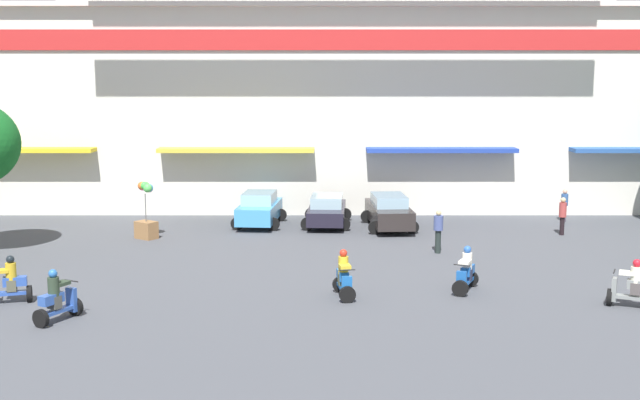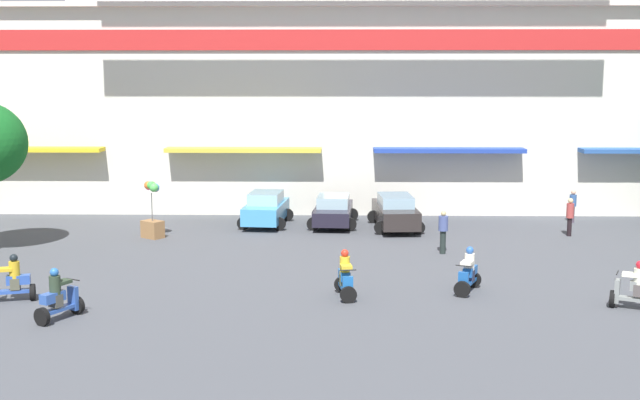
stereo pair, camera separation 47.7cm
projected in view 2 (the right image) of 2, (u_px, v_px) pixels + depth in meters
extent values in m
plane|color=#45484D|center=(347.00, 317.00, 23.28)|extent=(128.00, 128.00, 0.00)
cube|color=silver|center=(343.00, 109.00, 44.44)|extent=(40.11, 10.46, 10.21)
cube|color=red|center=(344.00, 40.00, 38.67)|extent=(36.90, 0.12, 0.98)
cube|color=beige|center=(344.00, 4.00, 38.37)|extent=(40.11, 0.70, 0.24)
cube|color=gold|center=(38.00, 149.00, 39.32)|extent=(6.38, 1.10, 0.20)
cube|color=gold|center=(243.00, 150.00, 39.11)|extent=(7.62, 1.10, 0.20)
cube|color=#203B9A|center=(449.00, 150.00, 38.90)|extent=(7.32, 1.10, 0.20)
cube|color=#3F90CB|center=(266.00, 211.00, 37.34)|extent=(1.98, 4.01, 0.78)
cube|color=#8DB2C2|center=(266.00, 198.00, 37.24)|extent=(1.57, 2.06, 0.53)
cylinder|color=black|center=(254.00, 214.00, 38.66)|extent=(0.61, 0.22, 0.60)
cylinder|color=black|center=(287.00, 215.00, 38.48)|extent=(0.61, 0.22, 0.60)
cylinder|color=black|center=(244.00, 223.00, 36.31)|extent=(0.61, 0.22, 0.60)
cylinder|color=black|center=(279.00, 224.00, 36.12)|extent=(0.61, 0.22, 0.60)
cube|color=black|center=(333.00, 213.00, 37.32)|extent=(1.88, 4.30, 0.64)
cube|color=#94B3BE|center=(333.00, 201.00, 37.23)|extent=(1.54, 2.18, 0.49)
cylinder|color=black|center=(318.00, 214.00, 38.72)|extent=(0.61, 0.20, 0.60)
cylinder|color=black|center=(352.00, 214.00, 38.59)|extent=(0.61, 0.20, 0.60)
cylinder|color=black|center=(313.00, 224.00, 36.14)|extent=(0.61, 0.20, 0.60)
cylinder|color=black|center=(350.00, 224.00, 36.02)|extent=(0.61, 0.20, 0.60)
cube|color=#292423|center=(395.00, 214.00, 36.57)|extent=(1.96, 4.60, 0.79)
cube|color=#8CADBF|center=(395.00, 200.00, 36.47)|extent=(1.58, 2.34, 0.49)
cylinder|color=black|center=(374.00, 217.00, 37.96)|extent=(0.61, 0.21, 0.60)
cylinder|color=black|center=(408.00, 216.00, 38.04)|extent=(0.61, 0.21, 0.60)
cylinder|color=black|center=(381.00, 228.00, 35.21)|extent=(0.61, 0.21, 0.60)
cylinder|color=black|center=(418.00, 228.00, 35.29)|extent=(0.61, 0.21, 0.60)
cylinder|color=black|center=(462.00, 289.00, 25.29)|extent=(0.53, 0.35, 0.52)
cylinder|color=black|center=(473.00, 280.00, 26.48)|extent=(0.53, 0.35, 0.52)
cube|color=#1A53A1|center=(468.00, 283.00, 25.88)|extent=(0.74, 1.19, 0.10)
cube|color=#1A53A1|center=(470.00, 271.00, 26.04)|extent=(0.58, 0.81, 0.28)
cube|color=#1A53A1|center=(463.00, 282.00, 25.38)|extent=(0.35, 0.26, 0.64)
cylinder|color=black|center=(464.00, 266.00, 25.27)|extent=(0.49, 0.25, 0.04)
cube|color=#282C43|center=(469.00, 275.00, 25.96)|extent=(0.41, 0.39, 0.36)
cylinder|color=silver|center=(470.00, 262.00, 25.89)|extent=(0.42, 0.42, 0.54)
sphere|color=#2B5BAD|center=(470.00, 250.00, 25.83)|extent=(0.25, 0.25, 0.25)
cube|color=silver|center=(467.00, 263.00, 25.62)|extent=(0.49, 0.54, 0.10)
cylinder|color=black|center=(612.00, 299.00, 24.22)|extent=(0.34, 0.53, 0.52)
cube|color=gray|center=(634.00, 299.00, 23.96)|extent=(1.08, 0.69, 0.10)
cube|color=gray|center=(617.00, 291.00, 24.13)|extent=(0.26, 0.35, 0.72)
cylinder|color=black|center=(617.00, 273.00, 24.06)|extent=(0.25, 0.49, 0.04)
cube|color=#4E4947|center=(639.00, 290.00, 23.86)|extent=(0.39, 0.41, 0.36)
cylinder|color=silver|center=(639.00, 276.00, 23.80)|extent=(0.42, 0.42, 0.48)
sphere|color=red|center=(640.00, 265.00, 23.74)|extent=(0.25, 0.25, 0.25)
cube|color=silver|center=(630.00, 275.00, 23.91)|extent=(0.54, 0.49, 0.10)
cylinder|color=black|center=(348.00, 295.00, 24.66)|extent=(0.54, 0.22, 0.52)
cylinder|color=black|center=(342.00, 285.00, 25.86)|extent=(0.54, 0.22, 0.52)
cube|color=#1B5AA6|center=(345.00, 288.00, 25.25)|extent=(0.44, 1.11, 0.10)
cube|color=#1B5AA6|center=(344.00, 275.00, 25.41)|extent=(0.40, 0.72, 0.28)
cube|color=#1B5AA6|center=(348.00, 287.00, 24.75)|extent=(0.34, 0.19, 0.66)
cylinder|color=black|center=(348.00, 270.00, 24.64)|extent=(0.52, 0.11, 0.04)
cube|color=#49513B|center=(345.00, 279.00, 25.34)|extent=(0.36, 0.32, 0.36)
cylinder|color=gold|center=(345.00, 265.00, 25.26)|extent=(0.36, 0.36, 0.56)
sphere|color=red|center=(345.00, 253.00, 25.20)|extent=(0.25, 0.25, 0.25)
cube|color=gold|center=(346.00, 266.00, 25.00)|extent=(0.40, 0.49, 0.10)
cylinder|color=black|center=(33.00, 292.00, 24.97)|extent=(0.28, 0.54, 0.52)
cube|color=#2B4EA5|center=(11.00, 291.00, 24.81)|extent=(1.13, 0.57, 0.10)
cube|color=#2B4EA5|center=(18.00, 280.00, 24.81)|extent=(0.75, 0.48, 0.28)
cube|color=#4D4E3F|center=(15.00, 284.00, 24.80)|extent=(0.36, 0.38, 0.36)
cylinder|color=gold|center=(14.00, 270.00, 24.73)|extent=(0.39, 0.39, 0.52)
sphere|color=black|center=(14.00, 258.00, 24.67)|extent=(0.25, 0.25, 0.25)
cube|color=gold|center=(5.00, 269.00, 24.66)|extent=(0.52, 0.45, 0.10)
cylinder|color=black|center=(77.00, 305.00, 23.53)|extent=(0.53, 0.37, 0.52)
cylinder|color=black|center=(42.00, 317.00, 22.41)|extent=(0.53, 0.37, 0.52)
cube|color=#2C509F|center=(60.00, 309.00, 22.96)|extent=(0.78, 1.14, 0.10)
cube|color=#2C509F|center=(53.00, 297.00, 22.70)|extent=(0.61, 0.78, 0.28)
cube|color=#2C509F|center=(73.00, 298.00, 23.38)|extent=(0.35, 0.27, 0.71)
cylinder|color=black|center=(73.00, 279.00, 23.32)|extent=(0.48, 0.28, 0.04)
cube|color=#474841|center=(56.00, 300.00, 22.81)|extent=(0.41, 0.40, 0.36)
cylinder|color=#2A3828|center=(55.00, 285.00, 22.74)|extent=(0.43, 0.43, 0.54)
sphere|color=#2862AA|center=(54.00, 272.00, 22.68)|extent=(0.25, 0.25, 0.25)
cube|color=#2A3828|center=(63.00, 282.00, 22.98)|extent=(0.51, 0.55, 0.10)
cylinder|color=#1F2825|center=(443.00, 242.00, 31.44)|extent=(0.32, 0.32, 0.92)
cylinder|color=#414F84|center=(443.00, 223.00, 31.32)|extent=(0.52, 0.52, 0.58)
sphere|color=tan|center=(444.00, 214.00, 31.26)|extent=(0.20, 0.20, 0.20)
cylinder|color=black|center=(569.00, 227.00, 34.89)|extent=(0.28, 0.28, 0.81)
cylinder|color=#A23D3A|center=(570.00, 211.00, 34.77)|extent=(0.45, 0.45, 0.64)
sphere|color=tan|center=(571.00, 201.00, 34.71)|extent=(0.23, 0.23, 0.23)
cylinder|color=#483D4B|center=(572.00, 214.00, 38.08)|extent=(0.24, 0.24, 0.78)
cylinder|color=#30538B|center=(573.00, 200.00, 37.98)|extent=(0.39, 0.39, 0.56)
sphere|color=tan|center=(573.00, 192.00, 37.92)|extent=(0.22, 0.22, 0.22)
cube|color=olive|center=(153.00, 229.00, 34.50)|extent=(1.08, 1.02, 0.75)
cylinder|color=#4C4C4C|center=(152.00, 207.00, 34.35)|extent=(0.04, 0.04, 1.20)
sphere|color=#3899D7|center=(155.00, 188.00, 34.20)|extent=(0.37, 0.37, 0.37)
sphere|color=orange|center=(156.00, 188.00, 34.36)|extent=(0.32, 0.32, 0.32)
sphere|color=#55C94B|center=(152.00, 186.00, 34.36)|extent=(0.39, 0.39, 0.39)
sphere|color=#EC379B|center=(149.00, 186.00, 34.28)|extent=(0.35, 0.35, 0.35)
sphere|color=orange|center=(148.00, 185.00, 34.17)|extent=(0.34, 0.34, 0.34)
sphere|color=green|center=(150.00, 185.00, 34.10)|extent=(0.33, 0.33, 0.33)
sphere|color=#53BE53|center=(154.00, 188.00, 34.06)|extent=(0.38, 0.38, 0.38)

